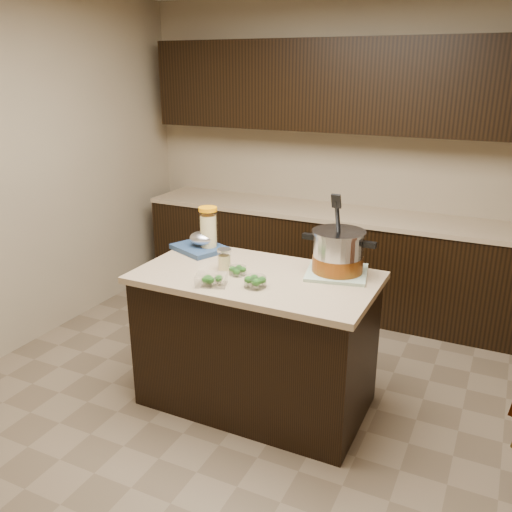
# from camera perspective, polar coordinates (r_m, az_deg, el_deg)

# --- Properties ---
(ground_plane) EXTENTS (4.00, 4.00, 0.00)m
(ground_plane) POSITION_cam_1_polar(r_m,az_deg,el_deg) (3.73, -0.00, -14.97)
(ground_plane) COLOR brown
(ground_plane) RESTS_ON ground
(room_shell) EXTENTS (4.04, 4.04, 2.72)m
(room_shell) POSITION_cam_1_polar(r_m,az_deg,el_deg) (3.11, -0.00, 12.20)
(room_shell) COLOR tan
(room_shell) RESTS_ON ground
(back_cabinets) EXTENTS (3.60, 0.63, 2.33)m
(back_cabinets) POSITION_cam_1_polar(r_m,az_deg,el_deg) (4.85, 9.01, 5.23)
(back_cabinets) COLOR black
(back_cabinets) RESTS_ON ground
(island) EXTENTS (1.46, 0.81, 0.90)m
(island) POSITION_cam_1_polar(r_m,az_deg,el_deg) (3.49, -0.00, -8.82)
(island) COLOR black
(island) RESTS_ON ground
(dish_towel) EXTENTS (0.43, 0.43, 0.02)m
(dish_towel) POSITION_cam_1_polar(r_m,az_deg,el_deg) (3.35, 8.51, -1.72)
(dish_towel) COLOR #5C8861
(dish_towel) RESTS_ON island
(stock_pot) EXTENTS (0.46, 0.32, 0.46)m
(stock_pot) POSITION_cam_1_polar(r_m,az_deg,el_deg) (3.31, 8.61, 0.19)
(stock_pot) COLOR #B7B7BC
(stock_pot) RESTS_ON dish_towel
(lemonade_pitcher) EXTENTS (0.15, 0.15, 0.31)m
(lemonade_pitcher) POSITION_cam_1_polar(r_m,az_deg,el_deg) (3.70, -5.03, 2.62)
(lemonade_pitcher) COLOR #DCCB86
(lemonade_pitcher) RESTS_ON island
(mason_jar) EXTENTS (0.10, 0.10, 0.15)m
(mason_jar) POSITION_cam_1_polar(r_m,az_deg,el_deg) (3.36, -3.35, -0.43)
(mason_jar) COLOR #DCCB86
(mason_jar) RESTS_ON island
(broccoli_tub_left) EXTENTS (0.11, 0.11, 0.05)m
(broccoli_tub_left) POSITION_cam_1_polar(r_m,az_deg,el_deg) (3.30, -1.94, -1.59)
(broccoli_tub_left) COLOR silver
(broccoli_tub_left) RESTS_ON island
(broccoli_tub_right) EXTENTS (0.16, 0.16, 0.06)m
(broccoli_tub_right) POSITION_cam_1_polar(r_m,az_deg,el_deg) (3.11, -0.08, -2.80)
(broccoli_tub_right) COLOR silver
(broccoli_tub_right) RESTS_ON island
(broccoli_tub_rect) EXTENTS (0.21, 0.18, 0.06)m
(broccoli_tub_rect) POSITION_cam_1_polar(r_m,az_deg,el_deg) (3.15, -4.73, -2.55)
(broccoli_tub_rect) COLOR silver
(broccoli_tub_rect) RESTS_ON island
(blue_tray) EXTENTS (0.42, 0.38, 0.13)m
(blue_tray) POSITION_cam_1_polar(r_m,az_deg,el_deg) (3.74, -5.87, 1.22)
(blue_tray) COLOR navy
(blue_tray) RESTS_ON island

